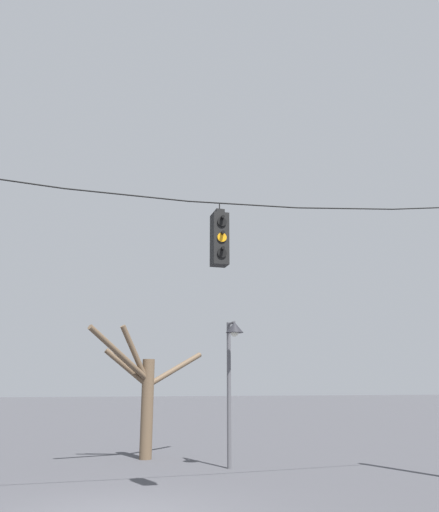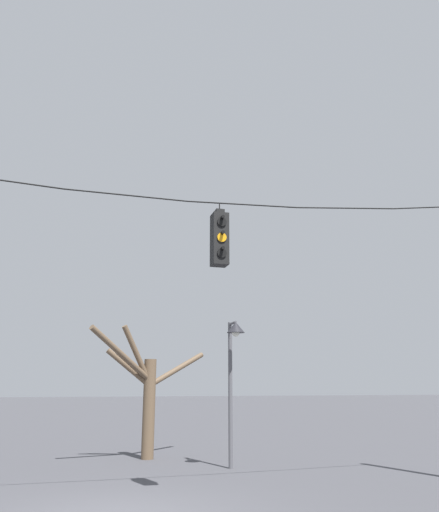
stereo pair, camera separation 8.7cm
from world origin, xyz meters
TOP-DOWN VIEW (x-y plane):
  - span_wire at (0.00, 0.26)m, footprint 17.89×0.03m
  - traffic_light_near_right_pole at (1.98, 0.26)m, footprint 0.34×0.58m
  - street_lamp at (3.57, 4.36)m, footprint 0.51×0.88m
  - bare_tree at (1.46, 7.11)m, footprint 4.17×2.74m

SIDE VIEW (x-z plane):
  - bare_tree at x=1.46m, z-range 0.03..4.17m
  - street_lamp at x=3.57m, z-range 1.13..5.21m
  - traffic_light_near_right_pole at x=1.98m, z-range 4.60..5.99m
  - span_wire at x=0.00m, z-range 5.95..6.66m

